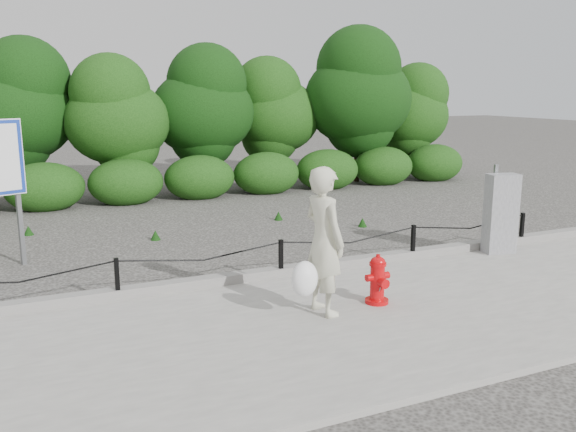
% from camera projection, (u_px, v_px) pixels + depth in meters
% --- Properties ---
extents(ground, '(90.00, 90.00, 0.00)m').
position_uv_depth(ground, '(281.00, 282.00, 9.58)').
color(ground, '#2D2B28').
rests_on(ground, ground).
extents(sidewalk, '(14.00, 4.00, 0.08)m').
position_uv_depth(sidewalk, '(344.00, 323.00, 7.79)').
color(sidewalk, gray).
rests_on(sidewalk, ground).
extents(curb, '(14.00, 0.22, 0.14)m').
position_uv_depth(curb, '(280.00, 272.00, 9.59)').
color(curb, slate).
rests_on(curb, sidewalk).
extents(chain_barrier, '(10.06, 0.06, 0.60)m').
position_uv_depth(chain_barrier, '(281.00, 254.00, 9.49)').
color(chain_barrier, black).
rests_on(chain_barrier, sidewalk).
extents(treeline, '(20.37, 3.68, 4.78)m').
position_uv_depth(treeline, '(161.00, 105.00, 17.09)').
color(treeline, black).
rests_on(treeline, ground).
extents(fire_hydrant, '(0.36, 0.37, 0.69)m').
position_uv_depth(fire_hydrant, '(378.00, 280.00, 8.33)').
color(fire_hydrant, '#C3070B').
rests_on(fire_hydrant, sidewalk).
extents(pedestrian, '(0.80, 0.77, 1.94)m').
position_uv_depth(pedestrian, '(323.00, 243.00, 7.85)').
color(pedestrian, beige).
rests_on(pedestrian, sidewalk).
extents(utility_cabinet, '(0.60, 0.44, 1.57)m').
position_uv_depth(utility_cabinet, '(501.00, 214.00, 10.84)').
color(utility_cabinet, '#9A9A9D').
rests_on(utility_cabinet, sidewalk).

